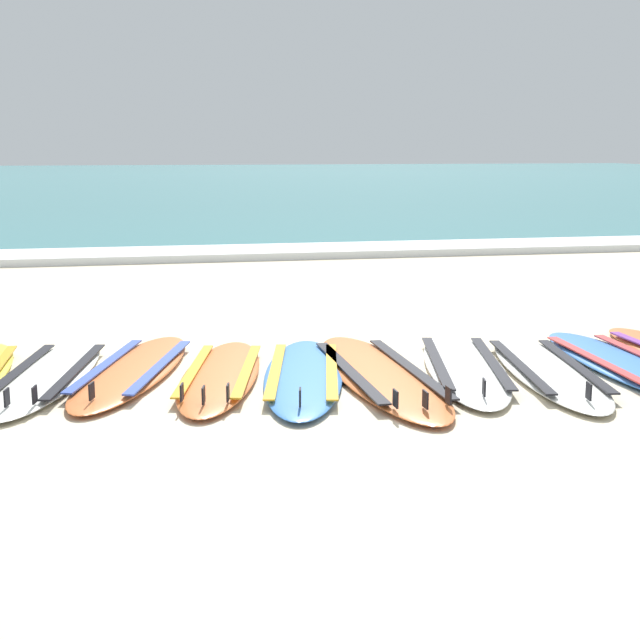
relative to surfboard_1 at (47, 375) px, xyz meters
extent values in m
plane|color=beige|center=(1.79, -0.14, -0.04)|extent=(80.00, 80.00, 0.00)
cube|color=teal|center=(1.79, 36.37, 0.01)|extent=(80.00, 60.00, 0.10)
cube|color=white|center=(1.79, 7.03, 0.02)|extent=(80.00, 1.31, 0.11)
ellipsoid|color=silver|center=(0.00, 0.00, 0.00)|extent=(0.96, 2.34, 0.07)
cube|color=black|center=(-0.20, 0.04, 0.04)|extent=(0.36, 1.59, 0.01)
cube|color=black|center=(0.20, -0.03, 0.04)|extent=(0.36, 1.59, 0.01)
cube|color=black|center=(-0.15, -0.87, 0.09)|extent=(0.03, 0.09, 0.11)
cube|color=black|center=(0.01, -0.84, 0.09)|extent=(0.03, 0.09, 0.11)
ellipsoid|color=orange|center=(0.61, 0.04, 0.00)|extent=(1.20, 2.37, 0.07)
cube|color=#334CB2|center=(0.41, 0.09, 0.04)|extent=(0.53, 1.57, 0.01)
cube|color=#334CB2|center=(0.81, -0.02, 0.04)|extent=(0.53, 1.57, 0.01)
cube|color=black|center=(0.36, -0.83, 0.09)|extent=(0.04, 0.09, 0.11)
ellipsoid|color=orange|center=(1.24, -0.23, 0.00)|extent=(0.98, 2.23, 0.07)
cube|color=gold|center=(1.05, -0.19, 0.04)|extent=(0.39, 1.50, 0.01)
cube|color=gold|center=(1.43, -0.28, 0.04)|extent=(0.39, 1.50, 0.01)
cube|color=black|center=(1.07, -1.06, 0.09)|extent=(0.03, 0.09, 0.11)
cube|color=black|center=(0.93, -0.97, 0.09)|extent=(0.03, 0.09, 0.11)
cube|color=black|center=(1.22, -1.03, 0.09)|extent=(0.03, 0.09, 0.11)
ellipsoid|color=#3875CC|center=(1.84, -0.35, 0.00)|extent=(1.01, 2.34, 0.07)
cube|color=gold|center=(1.64, -0.31, 0.04)|extent=(0.40, 1.58, 0.01)
cube|color=gold|center=(2.04, -0.40, 0.04)|extent=(0.40, 1.58, 0.01)
cube|color=black|center=(1.66, -1.22, 0.09)|extent=(0.03, 0.09, 0.11)
ellipsoid|color=orange|center=(2.39, -0.43, 0.00)|extent=(0.72, 2.58, 0.07)
cube|color=black|center=(2.16, -0.44, 0.04)|extent=(0.14, 1.80, 0.01)
cube|color=black|center=(2.62, -0.42, 0.04)|extent=(0.14, 1.80, 0.01)
cube|color=black|center=(2.42, -1.43, 0.09)|extent=(0.01, 0.09, 0.11)
cube|color=black|center=(2.24, -1.38, 0.09)|extent=(0.01, 0.09, 0.11)
cube|color=black|center=(2.60, -1.37, 0.09)|extent=(0.01, 0.09, 0.11)
ellipsoid|color=white|center=(3.08, -0.35, 0.00)|extent=(1.06, 2.38, 0.07)
cube|color=black|center=(2.88, -0.31, 0.04)|extent=(0.43, 1.60, 0.01)
cube|color=black|center=(3.29, -0.40, 0.04)|extent=(0.43, 1.60, 0.01)
cube|color=black|center=(2.89, -1.23, 0.09)|extent=(0.03, 0.09, 0.11)
ellipsoid|color=silver|center=(3.66, -0.56, 0.00)|extent=(0.92, 2.37, 0.07)
cube|color=black|center=(3.45, -0.53, 0.04)|extent=(0.33, 1.61, 0.01)
cube|color=black|center=(3.86, -0.60, 0.04)|extent=(0.33, 1.61, 0.01)
cube|color=black|center=(3.52, -1.45, 0.09)|extent=(0.03, 0.09, 0.11)
ellipsoid|color=#3875CC|center=(4.31, -0.53, 0.00)|extent=(0.65, 2.39, 0.07)
cube|color=#D13838|center=(4.09, -0.52, 0.04)|extent=(0.12, 1.66, 0.01)
camera|label=1|loc=(0.75, -6.50, 1.65)|focal=49.45mm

